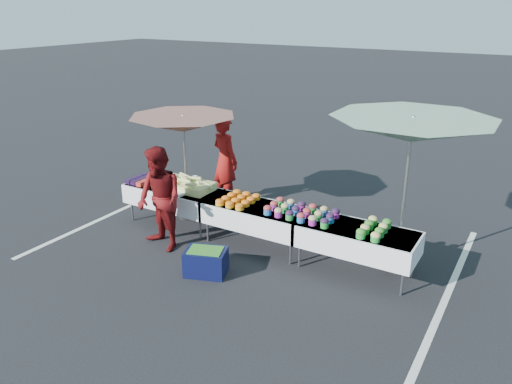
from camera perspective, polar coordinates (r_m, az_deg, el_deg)
The scene contains 17 objects.
ground at distance 8.77m, azimuth 0.00°, elevation -6.12°, with size 80.00×80.00×0.00m, color black.
stripe_left at distance 10.62m, azimuth -15.02°, elevation -1.91°, with size 0.10×5.00×0.00m, color silver.
stripe_right at distance 7.85m, azimuth 20.93°, elevation -11.11°, with size 0.10×5.00×0.00m, color silver.
table_left at distance 9.50m, azimuth -9.37°, elevation -0.38°, with size 1.86×0.81×0.75m.
table_center at distance 8.52m, azimuth 0.00°, elevation -2.62°, with size 1.86×0.81×0.75m.
table_right at distance 7.84m, azimuth 11.43°, elevation -5.24°, with size 1.86×0.81×0.75m.
berry_punnets at distance 9.84m, azimuth -12.85°, elevation 1.40°, with size 0.40×0.54×0.08m.
corn_pile at distance 9.30m, azimuth -8.17°, elevation 0.90°, with size 1.16×0.57×0.26m.
plastic_bags at distance 9.04m, azimuth -9.19°, elevation -0.19°, with size 0.30×0.25×0.05m, color white.
carrot_bowls at distance 8.60m, azimuth -2.04°, elevation -0.84°, with size 0.55×0.69×0.11m.
potato_cups at distance 8.06m, azimuth 5.21°, elevation -2.22°, with size 1.14×0.58×0.16m.
bean_baskets at distance 7.66m, azimuth 13.35°, elevation -4.06°, with size 0.36×0.68×0.15m.
vendor at distance 10.31m, azimuth -3.55°, elevation 3.61°, with size 0.68×0.45×1.87m, color maroon.
customer at distance 8.49m, azimuth -10.95°, elevation -0.85°, with size 0.87×0.68×1.78m, color maroon.
umbrella_left at distance 9.43m, azimuth -8.32°, elevation 7.63°, with size 2.40×2.40×2.05m.
umbrella_right at distance 7.60m, azimuth 17.37°, elevation 6.67°, with size 3.16×3.16×2.47m.
storage_bin at distance 7.86m, azimuth -5.74°, elevation -7.88°, with size 0.74×0.64×0.41m.
Camera 1 is at (4.00, -6.73, 3.97)m, focal length 35.00 mm.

